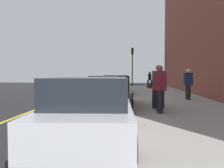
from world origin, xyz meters
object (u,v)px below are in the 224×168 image
at_px(parked_car_green, 117,86).
at_px(pedestrian_burgundy_coat, 160,87).
at_px(pedestrian_navy_coat, 188,83).
at_px(pedestrian_black_coat, 150,79).
at_px(rolling_suitcase, 149,86).
at_px(traffic_light_pole, 132,61).
at_px(parked_car_black, 112,93).
at_px(parked_car_silver, 90,111).
at_px(pedestrian_olive_coat, 158,85).

xyz_separation_m(parked_car_green, pedestrian_burgundy_coat, (-8.40, -1.97, 0.33)).
relative_size(pedestrian_navy_coat, pedestrian_burgundy_coat, 0.98).
height_order(pedestrian_navy_coat, pedestrian_burgundy_coat, pedestrian_burgundy_coat).
bearing_deg(parked_car_green, pedestrian_black_coat, -20.59).
bearing_deg(pedestrian_burgundy_coat, pedestrian_black_coat, -3.67).
bearing_deg(rolling_suitcase, traffic_light_pole, 36.01).
relative_size(parked_car_black, pedestrian_navy_coat, 2.79).
bearing_deg(parked_car_green, parked_car_silver, 179.77).
height_order(pedestrian_burgundy_coat, traffic_light_pole, traffic_light_pole).
distance_m(pedestrian_black_coat, pedestrian_olive_coat, 15.28).
bearing_deg(pedestrian_olive_coat, parked_car_green, 16.08).
height_order(pedestrian_black_coat, rolling_suitcase, pedestrian_black_coat).
distance_m(parked_car_green, pedestrian_navy_coat, 5.47).
xyz_separation_m(pedestrian_navy_coat, rolling_suitcase, (11.11, 1.21, -0.67)).
bearing_deg(parked_car_black, parked_car_silver, 178.75).
relative_size(pedestrian_black_coat, rolling_suitcase, 1.97).
height_order(traffic_light_pole, rolling_suitcase, traffic_light_pole).
distance_m(pedestrian_burgundy_coat, pedestrian_olive_coat, 1.22).
xyz_separation_m(parked_car_green, pedestrian_navy_coat, (-3.51, -4.17, 0.31)).
distance_m(pedestrian_navy_coat, traffic_light_pole, 13.89).
height_order(parked_car_silver, pedestrian_olive_coat, pedestrian_olive_coat).
relative_size(pedestrian_burgundy_coat, rolling_suitcase, 2.05).
bearing_deg(pedestrian_black_coat, traffic_light_pole, 43.47).
bearing_deg(pedestrian_black_coat, parked_car_green, 159.41).
xyz_separation_m(parked_car_green, pedestrian_olive_coat, (-7.19, -2.07, 0.36)).
relative_size(parked_car_black, traffic_light_pole, 1.12).
height_order(parked_car_black, pedestrian_navy_coat, pedestrian_navy_coat).
bearing_deg(parked_car_green, traffic_light_pole, -7.29).
relative_size(parked_car_black, pedestrian_olive_coat, 2.66).
distance_m(parked_car_black, parked_car_green, 6.72).
distance_m(parked_car_silver, traffic_light_pole, 22.37).
bearing_deg(parked_car_black, traffic_light_pole, -4.11).
bearing_deg(rolling_suitcase, parked_car_black, 168.59).
xyz_separation_m(parked_car_silver, pedestrian_black_coat, (20.35, -3.08, 0.29)).
bearing_deg(parked_car_silver, pedestrian_burgundy_coat, -27.49).
xyz_separation_m(pedestrian_navy_coat, pedestrian_olive_coat, (-3.67, 2.10, 0.04)).
bearing_deg(pedestrian_black_coat, parked_car_black, 168.68).
xyz_separation_m(pedestrian_navy_coat, traffic_light_pole, (13.44, 2.91, 2.00)).
bearing_deg(parked_car_green, pedestrian_olive_coat, -163.92).
xyz_separation_m(pedestrian_burgundy_coat, pedestrian_black_coat, (16.46, -1.06, -0.04)).
distance_m(parked_car_black, pedestrian_navy_coat, 5.21).
relative_size(parked_car_black, rolling_suitcase, 5.63).
xyz_separation_m(pedestrian_burgundy_coat, pedestrian_olive_coat, (1.21, -0.10, 0.03)).
xyz_separation_m(parked_car_black, pedestrian_navy_coat, (3.20, -4.10, 0.31)).
distance_m(pedestrian_navy_coat, rolling_suitcase, 11.20).
distance_m(parked_car_black, rolling_suitcase, 14.60).
xyz_separation_m(pedestrian_black_coat, pedestrian_olive_coat, (-15.25, 0.96, 0.07)).
bearing_deg(traffic_light_pole, pedestrian_olive_coat, -177.32).
height_order(pedestrian_burgundy_coat, rolling_suitcase, pedestrian_burgundy_coat).
distance_m(parked_car_green, rolling_suitcase, 8.16).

